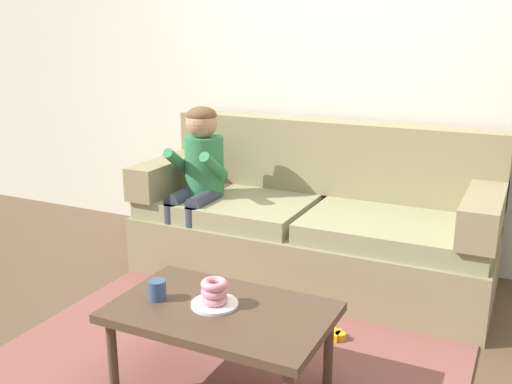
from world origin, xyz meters
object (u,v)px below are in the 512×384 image
Objects in this scene: mug at (157,290)px; coffee_table at (221,317)px; couch at (314,225)px; donut at (215,299)px; person_child at (198,173)px; toy_controller at (325,334)px.

coffee_table is at bearing 8.72° from mug.
couch is 1.39m from donut.
donut is 0.27m from mug.
person_child reaches higher than donut.
toy_controller is (1.09, -0.54, -0.65)m from person_child.
donut is (-0.04, 0.01, 0.07)m from coffee_table.
mug is 0.40× the size of toy_controller.
toy_controller is at bearing 50.38° from mug.
coffee_table is at bearing -86.49° from couch.
mug reaches higher than toy_controller.
couch is 2.35× the size of coffee_table.
donut is (0.79, -1.17, -0.23)m from person_child.
toy_controller is at bearing 67.35° from coffee_table.
couch reaches higher than donut.
couch is at bearing 85.84° from toy_controller.
coffee_table is 0.32m from mug.
couch is at bearing 16.09° from person_child.
couch is 18.83× the size of donut.
couch reaches higher than mug.
toy_controller is at bearing -64.87° from couch.
person_child is at bearing 113.00° from mug.
person_child is 1.35m from mug.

